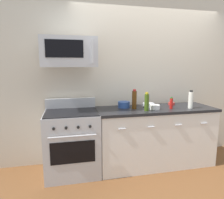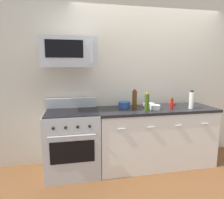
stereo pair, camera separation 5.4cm
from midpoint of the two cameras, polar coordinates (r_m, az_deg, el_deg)
name	(u,v)px [view 1 (the left image)]	position (r m, az deg, el deg)	size (l,w,h in m)	color
ground_plane	(154,163)	(3.51, 11.31, -17.20)	(5.92, 5.92, 0.00)	brown
back_wall	(147,79)	(3.53, 9.32, 5.84)	(4.93, 0.10, 2.70)	beige
counter_unit	(155,136)	(3.33, 11.57, -10.10)	(1.84, 0.66, 0.92)	silver
range_oven	(72,142)	(3.06, -11.68, -11.70)	(0.76, 0.69, 1.07)	#B7BABF
microwave	(69,52)	(2.91, -12.55, 12.90)	(0.74, 0.44, 0.40)	#B7BABF
bottle_hot_sauce_red	(171,103)	(3.18, 15.95, -1.06)	(0.05, 0.05, 0.18)	#B21914
bottle_wine_amber	(134,100)	(3.07, 5.83, -0.03)	(0.07, 0.07, 0.30)	#59330F
bottle_vinegar_white	(191,100)	(3.31, 20.91, -0.07)	(0.07, 0.07, 0.28)	silver
bottle_olive_oil	(147,102)	(2.95, 9.27, -0.72)	(0.07, 0.07, 0.27)	#385114
bowl_red_small	(171,104)	(3.50, 16.03, -1.14)	(0.10, 0.10, 0.04)	#B72D28
bowl_blue_mixing	(124,104)	(3.17, 2.92, -1.39)	(0.19, 0.19, 0.09)	#2D519E
bowl_steel_prep	(149,105)	(3.27, 9.83, -1.45)	(0.18, 0.18, 0.06)	#B2B5BA
bowl_white_ceramic	(155,107)	(3.09, 11.52, -2.08)	(0.15, 0.15, 0.07)	white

